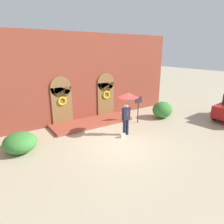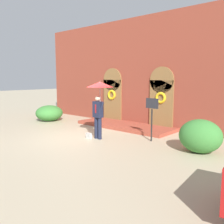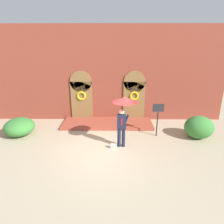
% 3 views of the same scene
% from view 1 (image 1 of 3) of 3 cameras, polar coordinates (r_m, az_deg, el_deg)
% --- Properties ---
extents(ground_plane, '(80.00, 80.00, 0.00)m').
position_cam_1_polar(ground_plane, '(10.58, 2.21, -8.12)').
color(ground_plane, tan).
extents(building_facade, '(14.00, 2.30, 5.60)m').
position_cam_1_polar(building_facade, '(13.28, -8.34, 9.05)').
color(building_facade, brown).
rests_on(building_facade, ground).
extents(person_with_umbrella, '(1.10, 1.10, 2.36)m').
position_cam_1_polar(person_with_umbrella, '(10.72, 4.53, 3.04)').
color(person_with_umbrella, '#191E33').
rests_on(person_with_umbrella, ground).
extents(handbag, '(0.29, 0.15, 0.22)m').
position_cam_1_polar(handbag, '(10.90, 3.10, -6.72)').
color(handbag, '#B7B7B2').
rests_on(handbag, ground).
extents(sign_post, '(0.56, 0.06, 1.72)m').
position_cam_1_polar(sign_post, '(12.86, 7.50, 1.91)').
color(sign_post, black).
rests_on(sign_post, ground).
extents(shrub_left, '(1.51, 1.59, 0.91)m').
position_cam_1_polar(shrub_left, '(10.24, -24.78, -7.90)').
color(shrub_left, '#387A33').
rests_on(shrub_left, ground).
extents(shrub_right, '(1.45, 1.27, 1.14)m').
position_cam_1_polar(shrub_right, '(14.29, 14.20, 0.61)').
color(shrub_right, '#387A33').
rests_on(shrub_right, ground).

